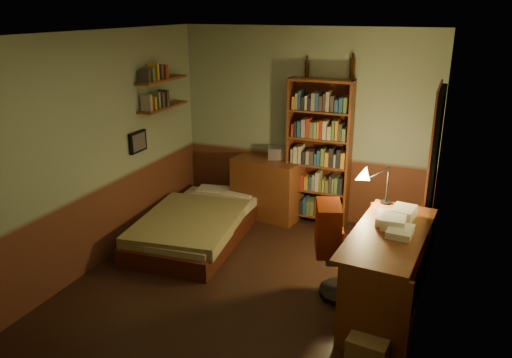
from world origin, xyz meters
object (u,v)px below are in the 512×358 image
at_px(bookshelf, 319,153).
at_px(office_chair, 347,245).
at_px(desk, 386,271).
at_px(mini_stereo, 279,153).
at_px(bed, 197,215).
at_px(desk_lamp, 388,179).
at_px(cardboard_box_b, 368,349).
at_px(dresser, 267,188).

bearing_deg(bookshelf, office_chair, -65.12).
distance_m(desk, office_chair, 0.45).
bearing_deg(office_chair, mini_stereo, 109.59).
height_order(bed, office_chair, office_chair).
bearing_deg(desk_lamp, mini_stereo, 146.07).
bearing_deg(bookshelf, mini_stereo, 176.30).
xyz_separation_m(bookshelf, desk, (1.19, -1.82, -0.56)).
bearing_deg(desk, cardboard_box_b, -85.06).
relative_size(bed, dresser, 2.17).
bearing_deg(office_chair, bookshelf, 96.26).
height_order(dresser, desk, dresser).
relative_size(desk_lamp, cardboard_box_b, 1.66).
height_order(bookshelf, desk, bookshelf).
bearing_deg(dresser, desk, -33.57).
distance_m(dresser, office_chair, 2.20).
height_order(office_chair, cardboard_box_b, office_chair).
xyz_separation_m(desk_lamp, cardboard_box_b, (0.14, -1.55, -0.99)).
xyz_separation_m(bed, office_chair, (2.06, -0.64, 0.26)).
relative_size(mini_stereo, cardboard_box_b, 0.88).
height_order(dresser, office_chair, office_chair).
relative_size(bed, desk, 1.31).
distance_m(bed, bookshelf, 1.80).
relative_size(dresser, bookshelf, 0.48).
xyz_separation_m(dresser, mini_stereo, (0.12, 0.13, 0.50)).
distance_m(mini_stereo, desk_lamp, 2.00).
distance_m(mini_stereo, office_chair, 2.24).
relative_size(bookshelf, desk_lamp, 3.59).
distance_m(bookshelf, office_chair, 1.92).
relative_size(mini_stereo, bookshelf, 0.15).
bearing_deg(dresser, cardboard_box_b, -44.53).
xyz_separation_m(bed, bookshelf, (1.28, 1.07, 0.68)).
relative_size(bed, desk_lamp, 3.75).
bearing_deg(mini_stereo, cardboard_box_b, -76.34).
height_order(dresser, mini_stereo, mini_stereo).
bearing_deg(desk, mini_stereo, 138.28).
height_order(bookshelf, desk_lamp, bookshelf).
xyz_separation_m(bed, desk, (2.47, -0.76, 0.11)).
distance_m(dresser, bookshelf, 0.90).
relative_size(dresser, cardboard_box_b, 2.86).
distance_m(bookshelf, desk_lamp, 1.53).
distance_m(mini_stereo, cardboard_box_b, 3.32).
bearing_deg(bookshelf, desk, -56.60).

